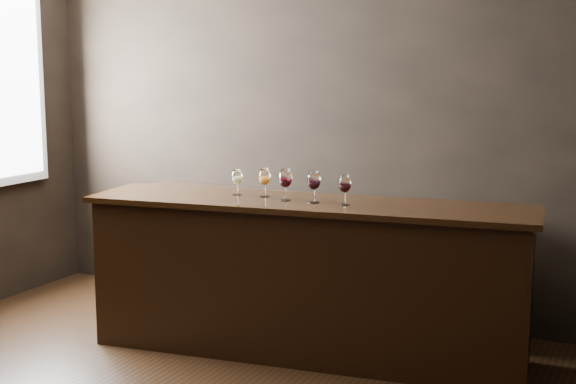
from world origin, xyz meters
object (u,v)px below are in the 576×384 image
at_px(back_bar_shelf, 291,255).
at_px(bar_counter, 307,281).
at_px(glass_white, 237,177).
at_px(glass_red_b, 314,181).
at_px(glass_red_c, 345,185).
at_px(glass_red_a, 286,179).
at_px(glass_amber, 265,178).

bearing_deg(back_bar_shelf, bar_counter, -57.39).
bearing_deg(glass_white, glass_red_b, -5.13).
bearing_deg(glass_red_c, glass_red_a, -177.40).
height_order(bar_counter, glass_red_c, glass_red_c).
bearing_deg(back_bar_shelf, glass_amber, -78.73).
distance_m(back_bar_shelf, glass_red_a, 1.11).
height_order(back_bar_shelf, glass_red_c, glass_red_c).
bearing_deg(glass_red_c, glass_red_b, -175.15).
bearing_deg(bar_counter, glass_amber, 166.75).
distance_m(back_bar_shelf, glass_amber, 1.01).
relative_size(glass_red_b, glass_red_c, 1.10).
bearing_deg(glass_red_c, glass_amber, 175.19).
relative_size(back_bar_shelf, glass_red_a, 12.46).
xyz_separation_m(glass_amber, glass_red_a, (0.19, -0.07, 0.01)).
distance_m(glass_white, glass_red_b, 0.60).
bearing_deg(glass_red_c, glass_white, 177.44).
xyz_separation_m(glass_white, glass_red_b, (0.60, -0.05, 0.02)).
bearing_deg(glass_red_c, bar_counter, 176.78).
xyz_separation_m(glass_red_a, glass_red_c, (0.41, 0.02, -0.01)).
distance_m(bar_counter, back_bar_shelf, 0.89).
distance_m(bar_counter, glass_red_b, 0.69).
bearing_deg(glass_white, glass_amber, 4.08).
bearing_deg(glass_white, bar_counter, -2.24).
xyz_separation_m(bar_counter, back_bar_shelf, (-0.48, 0.75, -0.03)).
bearing_deg(bar_counter, glass_red_a, -174.06).
height_order(glass_amber, glass_red_b, glass_red_b).
bearing_deg(glass_amber, glass_red_a, -19.93).
xyz_separation_m(bar_counter, glass_red_c, (0.27, -0.02, 0.67)).
relative_size(bar_counter, glass_red_b, 13.62).
bearing_deg(glass_amber, glass_white, -175.92).
bearing_deg(glass_red_a, glass_red_b, 0.29).
bearing_deg(glass_white, glass_red_c, -2.56).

